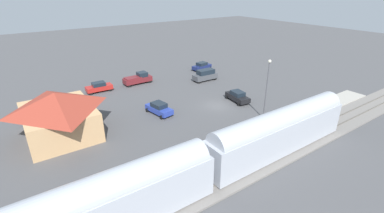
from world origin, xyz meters
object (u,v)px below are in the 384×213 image
pickup_maroon (138,79)px  sedan_blue (159,108)px  sedan_black (237,96)px  suv_charcoal (205,75)px  station_building (58,114)px  pedestrian_waiting_far (229,139)px  sedan_red (99,87)px  light_pole_near_platform (267,83)px  sedan_navy (202,66)px  pedestrian_on_platform (275,117)px  passenger_train (207,160)px

pickup_maroon → sedan_blue: pickup_maroon is taller
sedan_black → suv_charcoal: size_ratio=0.95×
station_building → pedestrian_waiting_far: (-14.37, -15.14, -1.69)m
sedan_red → light_pole_near_platform: size_ratio=0.53×
sedan_blue → sedan_navy: 23.99m
station_building → pedestrian_on_platform: (-13.63, -23.94, -1.69)m
pedestrian_waiting_far → sedan_red: pedestrian_waiting_far is taller
sedan_blue → sedan_navy: bearing=-51.8°
sedan_black → sedan_red: size_ratio=1.04×
station_building → pickup_maroon: 20.82m
suv_charcoal → light_pole_near_platform: light_pole_near_platform is taller
passenger_train → sedan_red: size_ratio=8.73×
suv_charcoal → sedan_navy: size_ratio=1.04×
light_pole_near_platform → station_building: bearing=65.5°
sedan_black → sedan_navy: same height
sedan_blue → sedan_black: (-3.06, -12.76, 0.00)m
passenger_train → light_pole_near_platform: light_pole_near_platform is taller
passenger_train → pedestrian_waiting_far: (3.63, -5.98, -1.58)m
sedan_black → sedan_red: bearing=44.6°
pickup_maroon → sedan_red: (-0.04, 7.53, -0.15)m
pedestrian_waiting_far → sedan_blue: 13.09m
passenger_train → light_pole_near_platform: 17.02m
suv_charcoal → pedestrian_on_platform: bearing=168.8°
pedestrian_waiting_far → pickup_maroon: bearing=-2.4°
pedestrian_waiting_far → sedan_red: size_ratio=0.38×
pedestrian_on_platform → pickup_maroon: bearing=16.2°
pedestrian_on_platform → sedan_red: 30.50m
pedestrian_waiting_far → pedestrian_on_platform: bearing=-85.2°
suv_charcoal → sedan_black: bearing=169.2°
light_pole_near_platform → sedan_blue: bearing=49.8°
sedan_blue → suv_charcoal: bearing=-60.4°
station_building → light_pole_near_platform: 27.10m
station_building → pedestrian_on_platform: station_building is taller
sedan_blue → sedan_black: size_ratio=1.01×
sedan_black → passenger_train: bearing=129.0°
sedan_navy → pedestrian_on_platform: bearing=163.6°
passenger_train → sedan_red: passenger_train is taller
passenger_train → sedan_blue: (16.54, -3.90, -1.98)m
pickup_maroon → sedan_black: pickup_maroon is taller
sedan_navy → sedan_red: bearing=91.5°
pickup_maroon → sedan_navy: pickup_maroon is taller
passenger_train → pickup_maroon: passenger_train is taller
station_building → sedan_navy: bearing=-67.2°
pedestrian_waiting_far → sedan_blue: bearing=9.2°
pickup_maroon → sedan_navy: size_ratio=1.15×
pedestrian_on_platform → suv_charcoal: bearing=-11.2°
light_pole_near_platform → sedan_black: bearing=-10.6°
passenger_train → sedan_black: (13.48, -16.66, -1.98)m
station_building → pedestrian_waiting_far: station_building is taller
pickup_maroon → light_pole_near_platform: 25.79m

